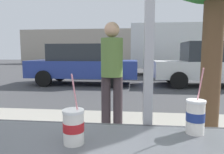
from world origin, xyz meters
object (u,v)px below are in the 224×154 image
Objects in this scene: soda_cup_left at (74,126)px; soda_cup_right at (195,116)px; parked_car_blue at (83,64)px; pedestrian at (112,70)px; box_truck at (185,48)px; parked_car_white at (211,64)px.

soda_cup_left is 0.58m from soda_cup_right.
soda_cup_left is 7.93m from parked_car_blue.
parked_car_blue is 5.84m from pedestrian.
soda_cup_left is at bearing -105.54° from box_truck.
soda_cup_left is 0.07× the size of parked_car_white.
pedestrian is (1.85, -5.53, 0.21)m from parked_car_blue.
pedestrian is (-3.39, -9.81, -0.56)m from box_truck.
soda_cup_right is at bearing 17.36° from soda_cup_left.
parked_car_blue is at bearing 108.48° from pedestrian.
parked_car_white is (5.22, -0.00, 0.03)m from parked_car_blue.
box_truck reaches higher than pedestrian.
parked_car_blue is 1.03× the size of parked_car_white.
soda_cup_left is 0.95× the size of soda_cup_right.
pedestrian is (-0.07, 2.16, 0.06)m from soda_cup_left.
parked_car_white is 0.64× the size of box_truck.
box_truck is at bearing 74.46° from soda_cup_left.
parked_car_blue is (-2.47, 7.52, -0.16)m from soda_cup_right.
box_truck is (2.77, 11.79, 0.61)m from soda_cup_right.
parked_car_blue reaches higher than soda_cup_right.
soda_cup_right is 8.01m from parked_car_white.
soda_cup_left is 2.16m from pedestrian.
parked_car_white is at bearing 66.73° from soda_cup_left.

